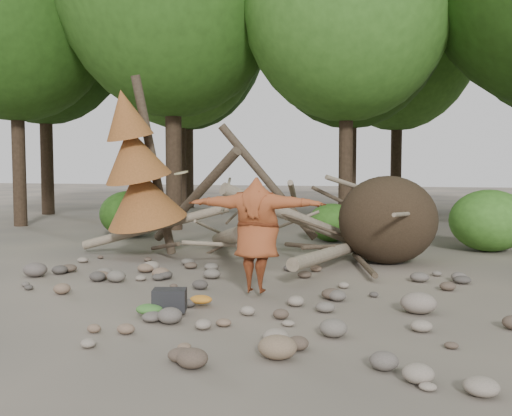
# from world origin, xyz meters

# --- Properties ---
(ground) EXTENTS (120.00, 120.00, 0.00)m
(ground) POSITION_xyz_m (0.00, 0.00, 0.00)
(ground) COLOR #514C44
(ground) RESTS_ON ground
(deadfall_pile) EXTENTS (8.55, 5.24, 3.30)m
(deadfall_pile) POSITION_xyz_m (2.02, 4.24, 0.95)
(deadfall_pile) COLOR #332619
(deadfall_pile) RESTS_ON ground
(dead_conifer) EXTENTS (2.06, 2.16, 4.35)m
(dead_conifer) POSITION_xyz_m (-3.12, 3.37, 2.11)
(dead_conifer) COLOR #4C3F30
(dead_conifer) RESTS_ON ground
(bush_left) EXTENTS (1.80, 1.80, 1.44)m
(bush_left) POSITION_xyz_m (-5.50, 7.20, 0.72)
(bush_left) COLOR #285316
(bush_left) RESTS_ON ground
(bush_mid) EXTENTS (1.40, 1.40, 1.12)m
(bush_mid) POSITION_xyz_m (0.80, 7.80, 0.56)
(bush_mid) COLOR #356A1E
(bush_mid) RESTS_ON ground
(bush_right) EXTENTS (2.00, 2.00, 1.60)m
(bush_right) POSITION_xyz_m (5.00, 7.00, 0.80)
(bush_right) COLOR #417D27
(bush_right) RESTS_ON ground
(frisbee_thrower) EXTENTS (2.53, 0.77, 2.04)m
(frisbee_thrower) POSITION_xyz_m (0.71, 0.31, 1.04)
(frisbee_thrower) COLOR brown
(frisbee_thrower) RESTS_ON ground
(backpack) EXTENTS (0.55, 0.45, 0.32)m
(backpack) POSITION_xyz_m (-0.17, -1.21, 0.16)
(backpack) COLOR black
(backpack) RESTS_ON ground
(cloth_green) EXTENTS (0.40, 0.33, 0.15)m
(cloth_green) POSITION_xyz_m (-0.38, -1.44, 0.07)
(cloth_green) COLOR #3C6F2C
(cloth_green) RESTS_ON ground
(cloth_orange) EXTENTS (0.35, 0.29, 0.13)m
(cloth_orange) POSITION_xyz_m (0.09, -0.62, 0.06)
(cloth_orange) COLOR #C27621
(cloth_orange) RESTS_ON ground
(boulder_front_right) EXTENTS (0.45, 0.40, 0.27)m
(boulder_front_right) POSITION_xyz_m (1.83, -2.63, 0.13)
(boulder_front_right) COLOR #7C654D
(boulder_front_right) RESTS_ON ground
(boulder_mid_right) EXTENTS (0.53, 0.47, 0.32)m
(boulder_mid_right) POSITION_xyz_m (3.33, -0.09, 0.16)
(boulder_mid_right) COLOR gray
(boulder_mid_right) RESTS_ON ground
(boulder_mid_left) EXTENTS (0.48, 0.43, 0.29)m
(boulder_mid_left) POSITION_xyz_m (-3.98, 0.72, 0.14)
(boulder_mid_left) COLOR #605650
(boulder_mid_left) RESTS_ON ground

